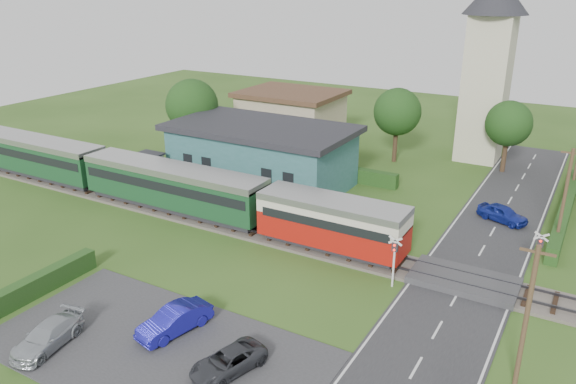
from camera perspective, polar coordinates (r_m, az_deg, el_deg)
The scene contains 28 objects.
ground at distance 36.84m, azimuth 1.30°, elevation -6.77°, with size 120.00×120.00×0.00m, color #2D4C19.
railway_track at distance 38.36m, azimuth 2.75°, elevation -5.42°, with size 76.00×3.20×0.49m.
road at distance 33.82m, azimuth 16.58°, elevation -10.38°, with size 6.00×70.00×0.05m, color #28282B.
car_park at distance 29.33m, azimuth -13.22°, elevation -15.28°, with size 17.00×9.00×0.08m, color #333335.
crossing_deck at distance 35.44m, azimuth 17.42°, elevation -8.59°, with size 6.20×3.40×0.45m, color #333335.
platform at distance 45.68m, azimuth -6.57°, elevation -0.95°, with size 30.00×3.00×0.45m, color gray.
equipment_hut at distance 50.12m, azimuth -14.04°, elevation 2.38°, with size 2.30×2.30×2.55m.
station_building at distance 49.36m, azimuth -2.71°, elevation 3.87°, with size 16.00×9.00×5.30m.
train at distance 46.18m, azimuth -14.58°, elevation 1.32°, with size 43.20×2.90×3.40m.
church_tower at distance 58.07m, azimuth 19.79°, elevation 12.87°, with size 6.00×6.00×17.60m.
house_west at distance 63.42m, azimuth 0.32°, elevation 7.80°, with size 10.80×8.80×5.50m.
hedge_carpark at distance 35.45m, azimuth -24.81°, elevation -8.95°, with size 0.80×9.00×1.20m, color #193814.
hedge_roadside at distance 47.63m, azimuth 26.35°, elevation -1.67°, with size 0.80×18.00×1.20m, color #193814.
hedge_station at distance 53.64m, azimuth -0.08°, elevation 3.00°, with size 22.00×0.80×1.30m, color #193814.
tree_a at distance 56.80m, azimuth -9.72°, elevation 8.65°, with size 5.20×5.20×8.00m.
tree_b at distance 55.91m, azimuth 11.05°, elevation 7.99°, with size 4.60×4.60×7.34m.
tree_c at distance 55.62m, azimuth 21.51°, elevation 6.47°, with size 4.20×4.20×6.78m.
utility_pole_b at distance 26.39m, azimuth 23.06°, elevation -11.62°, with size 1.40×0.22×7.00m.
utility_pole_c at distance 40.97m, azimuth 26.27°, elevation -0.56°, with size 1.40×0.22×7.00m.
crossing_signal_near at distance 33.26m, azimuth 10.75°, elevation -6.22°, with size 0.84×0.28×3.28m.
crossing_signal_far at distance 36.33m, azimuth 24.16°, elevation -5.38°, with size 0.84×0.28×3.28m.
streetlamp_west at distance 63.09m, azimuth -7.55°, elevation 7.79°, with size 0.30×0.30×5.15m.
car_on_road at distance 44.85m, azimuth 20.96°, elevation -2.05°, with size 1.50×3.73×1.27m, color navy.
car_park_blue at distance 29.95m, azimuth -11.44°, elevation -12.64°, with size 1.42×4.06×1.34m, color #191799.
car_park_silver at distance 30.76m, azimuth -23.24°, elevation -13.28°, with size 1.65×4.07×1.18m, color #A4AAB0.
car_park_dark at distance 27.06m, azimuth -6.11°, elevation -16.75°, with size 1.73×3.76×1.05m, color #313338.
pedestrian_near at distance 41.88m, azimuth -0.25°, elevation -1.37°, with size 0.58×0.38×1.59m, color gray.
pedestrian_far at distance 49.79m, azimuth -14.03°, elevation 1.67°, with size 0.79×0.61×1.62m, color gray.
Camera 1 is at (15.61, -28.68, 17.04)m, focal length 35.00 mm.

